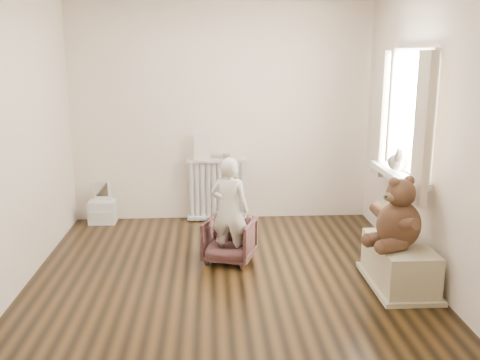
{
  "coord_description": "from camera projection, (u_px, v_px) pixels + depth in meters",
  "views": [
    {
      "loc": [
        -0.14,
        -4.64,
        2.02
      ],
      "look_at": [
        0.15,
        0.45,
        0.8
      ],
      "focal_mm": 40.0,
      "sensor_mm": 36.0,
      "label": 1
    }
  ],
  "objects": [
    {
      "name": "plush_cat",
      "position": [
        397.0,
        161.0,
        5.14
      ],
      "size": [
        0.22,
        0.31,
        0.24
      ],
      "primitive_type": null,
      "rotation": [
        0.0,
        0.0,
        -0.16
      ],
      "color": "gray",
      "rests_on": "window_sill"
    },
    {
      "name": "teddy_bear",
      "position": [
        399.0,
        215.0,
        4.54
      ],
      "size": [
        0.59,
        0.53,
        0.61
      ],
      "primitive_type": null,
      "rotation": [
        0.0,
        0.0,
        0.35
      ],
      "color": "#372114",
      "rests_on": "toy_bench"
    },
    {
      "name": "toy_vanity",
      "position": [
        102.0,
        201.0,
        6.44
      ],
      "size": [
        0.32,
        0.23,
        0.5
      ],
      "primitive_type": "cube",
      "color": "silver",
      "rests_on": "floor"
    },
    {
      "name": "curtain_left",
      "position": [
        423.0,
        129.0,
        4.49
      ],
      "size": [
        0.06,
        0.26,
        1.3
      ],
      "primitive_type": "cube",
      "color": "beige",
      "rests_on": "right_wall"
    },
    {
      "name": "left_wall",
      "position": [
        16.0,
        139.0,
        4.58
      ],
      "size": [
        0.02,
        3.6,
        2.6
      ],
      "primitive_type": "cube",
      "color": "white",
      "rests_on": "ground"
    },
    {
      "name": "curtain_right",
      "position": [
        380.0,
        114.0,
        5.6
      ],
      "size": [
        0.06,
        0.26,
        1.3
      ],
      "primitive_type": "cube",
      "color": "beige",
      "rests_on": "right_wall"
    },
    {
      "name": "child",
      "position": [
        230.0,
        210.0,
        5.15
      ],
      "size": [
        0.44,
        0.36,
        1.04
      ],
      "primitive_type": "imported",
      "rotation": [
        0.0,
        0.0,
        2.82
      ],
      "color": "white",
      "rests_on": "armchair"
    },
    {
      "name": "radiator",
      "position": [
        217.0,
        189.0,
        6.52
      ],
      "size": [
        0.73,
        0.14,
        0.76
      ],
      "primitive_type": "cube",
      "color": "silver",
      "rests_on": "floor"
    },
    {
      "name": "back_wall",
      "position": [
        221.0,
        114.0,
        6.43
      ],
      "size": [
        3.6,
        0.02,
        2.6
      ],
      "primitive_type": "cube",
      "color": "white",
      "rests_on": "ground"
    },
    {
      "name": "window_sill",
      "position": [
        398.0,
        175.0,
        5.16
      ],
      "size": [
        0.22,
        1.1,
        0.06
      ],
      "primitive_type": "cube",
      "color": "silver",
      "rests_on": "right_wall"
    },
    {
      "name": "right_wall",
      "position": [
        427.0,
        135.0,
        4.78
      ],
      "size": [
        0.02,
        3.6,
        2.6
      ],
      "primitive_type": "cube",
      "color": "white",
      "rests_on": "ground"
    },
    {
      "name": "armchair",
      "position": [
        230.0,
        240.0,
        5.28
      ],
      "size": [
        0.59,
        0.6,
        0.43
      ],
      "primitive_type": "imported",
      "rotation": [
        0.0,
        0.0,
        -0.32
      ],
      "color": "#502D2A",
      "rests_on": "floor"
    },
    {
      "name": "paper_doll",
      "position": [
        202.0,
        146.0,
        6.39
      ],
      "size": [
        0.19,
        0.02,
        0.32
      ],
      "primitive_type": "cube",
      "color": "beige",
      "rests_on": "radiator"
    },
    {
      "name": "toy_bench",
      "position": [
        399.0,
        264.0,
        4.72
      ],
      "size": [
        0.44,
        0.84,
        0.39
      ],
      "primitive_type": "cube",
      "color": "#C3BA93",
      "rests_on": "floor"
    },
    {
      "name": "floor",
      "position": [
        227.0,
        275.0,
        4.98
      ],
      "size": [
        3.6,
        3.6,
        0.01
      ],
      "primitive_type": "cube",
      "color": "black",
      "rests_on": "ground"
    },
    {
      "name": "tin_a",
      "position": [
        227.0,
        157.0,
        6.43
      ],
      "size": [
        0.11,
        0.11,
        0.07
      ],
      "primitive_type": "cylinder",
      "color": "#A59E8C",
      "rests_on": "radiator"
    },
    {
      "name": "front_wall",
      "position": [
        236.0,
        187.0,
        2.93
      ],
      "size": [
        3.6,
        0.02,
        2.6
      ],
      "primitive_type": "cube",
      "color": "white",
      "rests_on": "ground"
    },
    {
      "name": "window",
      "position": [
        411.0,
        114.0,
        5.03
      ],
      "size": [
        0.03,
        0.9,
        1.1
      ],
      "primitive_type": "cube",
      "color": "white",
      "rests_on": "right_wall"
    }
  ]
}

